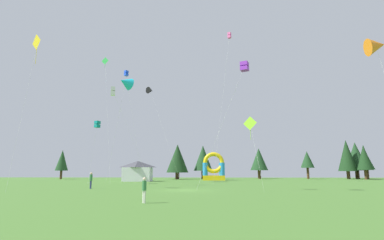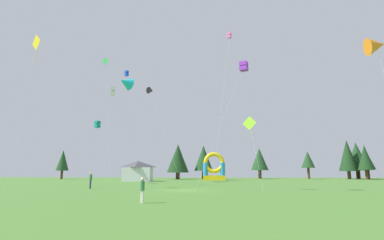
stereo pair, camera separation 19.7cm
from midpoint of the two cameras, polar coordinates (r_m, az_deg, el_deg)
The scene contains 25 objects.
ground_plane at distance 31.36m, azimuth -0.92°, elevation -13.28°, with size 120.00×120.00×0.00m, color #47752D.
kite_orange_delta at distance 38.32m, azimuth 31.86°, elevation 11.98°, with size 2.17×5.45×16.25m.
kite_pink_box at distance 59.42m, azimuth 7.27°, elevation 15.64°, with size 4.08×7.82×28.04m.
kite_purple_box at distance 31.37m, azimuth 10.03°, elevation 10.02°, with size 5.52×2.72×12.95m.
kite_teal_box at distance 48.55m, azimuth -17.54°, elevation -0.81°, with size 1.70×1.18×9.61m.
kite_green_diamond at distance 62.05m, azimuth -16.07°, elevation 10.51°, with size 4.99×8.12×23.76m.
kite_white_box at distance 42.44m, azimuth -14.76°, elevation 5.29°, with size 5.67×1.97×13.34m.
kite_black_delta at distance 66.47m, azimuth -7.83°, elevation 5.59°, with size 8.13×6.08×20.21m.
kite_yellow_diamond at distance 39.59m, azimuth -27.26°, elevation 12.78°, with size 1.28×4.60×17.12m.
kite_cyan_delta at distance 54.67m, azimuth -12.49°, elevation 7.03°, with size 5.33×4.85×18.79m.
kite_lime_diamond at distance 32.36m, azimuth 11.21°, elevation -0.86°, with size 1.15×3.15×7.41m.
kite_blue_box at distance 58.26m, azimuth -12.32°, elevation 8.62°, with size 3.29×3.90×20.64m.
person_near_camera at distance 19.13m, azimuth -9.17°, elevation -12.67°, with size 0.38×0.38×1.56m.
person_left_edge at distance 35.89m, azimuth -18.67°, elevation -10.63°, with size 0.43×0.43×1.79m.
inflatable_blue_arch at distance 64.24m, azimuth 4.30°, elevation -9.55°, with size 4.62×3.73×5.86m.
festival_tent at distance 58.80m, azimuth -10.21°, elevation -9.59°, with size 5.24×3.66×3.84m.
tree_row_0 at distance 79.67m, azimuth -23.42°, elevation -7.12°, with size 2.99×2.99×6.98m.
tree_row_1 at distance 72.57m, azimuth -2.63°, elevation -7.36°, with size 5.29×5.29×8.32m.
tree_row_2 at distance 74.63m, azimuth 2.28°, elevation -7.31°, with size 4.62×4.62×8.22m.
tree_row_3 at distance 78.16m, azimuth 12.84°, elevation -7.35°, with size 4.35×4.35×7.66m.
tree_row_4 at distance 79.77m, azimuth 21.33°, elevation -7.09°, with size 3.24×3.24×6.79m.
tree_row_5 at distance 83.18m, azimuth 27.67°, elevation -6.05°, with size 4.41×4.41×9.54m.
tree_row_6 at distance 81.04m, azimuth 30.24°, elevation -6.21°, with size 3.44×3.44×8.03m.
tree_row_7 at distance 86.09m, azimuth 29.01°, elevation -6.11°, with size 5.28×5.28×9.10m.
tree_row_8 at distance 82.84m, azimuth 30.54°, elevation -6.70°, with size 3.41×3.41×6.57m.
Camera 2 is at (1.77, -31.25, 1.96)m, focal length 27.88 mm.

